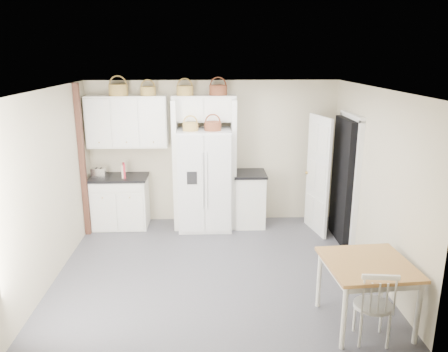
{
  "coord_description": "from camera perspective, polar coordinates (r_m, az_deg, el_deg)",
  "views": [
    {
      "loc": [
        -0.09,
        -5.84,
        3.04
      ],
      "look_at": [
        0.15,
        0.4,
        1.29
      ],
      "focal_mm": 35.0,
      "sensor_mm": 36.0,
      "label": 1
    }
  ],
  "objects": [
    {
      "name": "bridge_cabinet",
      "position": [
        7.73,
        -2.62,
        8.82
      ],
      "size": [
        1.12,
        0.34,
        0.45
      ],
      "primitive_type": "cube",
      "color": "white",
      "rests_on": "wall_back"
    },
    {
      "name": "doorway_void",
      "position": [
        7.48,
        15.44,
        -0.57
      ],
      "size": [
        0.18,
        0.85,
        2.05
      ],
      "primitive_type": "cube",
      "color": "black",
      "rests_on": "floor"
    },
    {
      "name": "refrigerator",
      "position": [
        7.75,
        -2.52,
        -0.46
      ],
      "size": [
        0.92,
        0.74,
        1.79
      ],
      "primitive_type": "cube",
      "color": "white",
      "rests_on": "floor"
    },
    {
      "name": "floor",
      "position": [
        6.59,
        -1.16,
        -11.85
      ],
      "size": [
        4.5,
        4.5,
        0.0
      ],
      "primitive_type": "plane",
      "color": "#494850",
      "rests_on": "ground"
    },
    {
      "name": "fridge_panel_right",
      "position": [
        7.79,
        1.22,
        1.59
      ],
      "size": [
        0.08,
        0.6,
        2.3
      ],
      "primitive_type": "cube",
      "color": "white",
      "rests_on": "floor"
    },
    {
      "name": "basket_fridge_a",
      "position": [
        7.44,
        -4.4,
        6.45
      ],
      "size": [
        0.26,
        0.26,
        0.14
      ],
      "primitive_type": "cylinder",
      "color": "olive",
      "rests_on": "refrigerator"
    },
    {
      "name": "cookbook_red",
      "position": [
        7.86,
        -12.93,
        0.72
      ],
      "size": [
        0.08,
        0.17,
        0.26
      ],
      "primitive_type": "cube",
      "rotation": [
        0.0,
        0.0,
        0.25
      ],
      "color": "#B92331",
      "rests_on": "counter_left"
    },
    {
      "name": "cookbook_cream",
      "position": [
        7.87,
        -13.07,
        0.62
      ],
      "size": [
        0.05,
        0.15,
        0.23
      ],
      "primitive_type": "cube",
      "rotation": [
        0.0,
        0.0,
        0.1
      ],
      "color": "beige",
      "rests_on": "counter_left"
    },
    {
      "name": "basket_bridge_b",
      "position": [
        7.7,
        -0.77,
        11.15
      ],
      "size": [
        0.31,
        0.31,
        0.18
      ],
      "primitive_type": "cylinder",
      "color": "brown",
      "rests_on": "bridge_cabinet"
    },
    {
      "name": "basket_upper_b",
      "position": [
        7.85,
        -13.64,
        10.87
      ],
      "size": [
        0.33,
        0.33,
        0.19
      ],
      "primitive_type": "cylinder",
      "color": "olive",
      "rests_on": "upper_cabinet"
    },
    {
      "name": "ceiling",
      "position": [
        5.86,
        -1.3,
        11.33
      ],
      "size": [
        4.5,
        4.5,
        0.0
      ],
      "primitive_type": "plane",
      "color": "white",
      "rests_on": "wall_back"
    },
    {
      "name": "windsor_chair",
      "position": [
        5.17,
        18.87,
        -15.69
      ],
      "size": [
        0.45,
        0.42,
        0.85
      ],
      "primitive_type": "cube",
      "rotation": [
        0.0,
        0.0,
        -0.11
      ],
      "color": "white",
      "rests_on": "floor"
    },
    {
      "name": "wall_left",
      "position": [
        6.47,
        -21.58,
        -1.09
      ],
      "size": [
        0.0,
        4.0,
        4.0
      ],
      "primitive_type": "plane",
      "rotation": [
        1.57,
        0.0,
        1.57
      ],
      "color": "#C1B396",
      "rests_on": "floor"
    },
    {
      "name": "wall_right",
      "position": [
        6.53,
        18.93,
        -0.68
      ],
      "size": [
        0.0,
        4.0,
        4.0
      ],
      "primitive_type": "plane",
      "rotation": [
        1.57,
        0.0,
        -1.57
      ],
      "color": "#C1B396",
      "rests_on": "floor"
    },
    {
      "name": "door_slab",
      "position": [
        7.69,
        12.15,
        0.09
      ],
      "size": [
        0.21,
        0.79,
        2.05
      ],
      "primitive_type": "cube",
      "rotation": [
        0.0,
        0.0,
        -1.36
      ],
      "color": "white",
      "rests_on": "floor"
    },
    {
      "name": "basket_bridge_a",
      "position": [
        7.71,
        -5.13,
        11.05
      ],
      "size": [
        0.29,
        0.29,
        0.16
      ],
      "primitive_type": "cylinder",
      "color": "olive",
      "rests_on": "bridge_cabinet"
    },
    {
      "name": "wall_back",
      "position": [
        8.03,
        -1.47,
        3.12
      ],
      "size": [
        4.5,
        0.0,
        4.5
      ],
      "primitive_type": "plane",
      "rotation": [
        1.57,
        0.0,
        0.0
      ],
      "color": "#C1B396",
      "rests_on": "floor"
    },
    {
      "name": "fridge_panel_left",
      "position": [
        7.8,
        -6.29,
        1.51
      ],
      "size": [
        0.08,
        0.6,
        2.3
      ],
      "primitive_type": "cube",
      "color": "white",
      "rests_on": "floor"
    },
    {
      "name": "basket_fridge_b",
      "position": [
        7.44,
        -1.47,
        6.53
      ],
      "size": [
        0.28,
        0.28,
        0.15
      ],
      "primitive_type": "cylinder",
      "color": "brown",
      "rests_on": "refrigerator"
    },
    {
      "name": "counter_right",
      "position": [
        7.86,
        3.35,
        0.33
      ],
      "size": [
        0.58,
        0.69,
        0.04
      ],
      "primitive_type": "cube",
      "color": "black",
      "rests_on": "base_cab_right"
    },
    {
      "name": "trim_post",
      "position": [
        7.7,
        -18.02,
        1.79
      ],
      "size": [
        0.09,
        0.09,
        2.6
      ],
      "primitive_type": "cube",
      "color": "#43251C",
      "rests_on": "floor"
    },
    {
      "name": "dining_table",
      "position": [
        5.43,
        17.97,
        -14.38
      ],
      "size": [
        1.0,
        1.0,
        0.78
      ],
      "primitive_type": "cube",
      "rotation": [
        0.0,
        0.0,
        0.07
      ],
      "color": "#9E683A",
      "rests_on": "floor"
    },
    {
      "name": "upper_cabinet",
      "position": [
        7.88,
        -12.53,
        6.96
      ],
      "size": [
        1.4,
        0.34,
        0.9
      ],
      "primitive_type": "cube",
      "color": "white",
      "rests_on": "wall_back"
    },
    {
      "name": "toaster",
      "position": [
        7.96,
        -16.03,
        0.39
      ],
      "size": [
        0.26,
        0.16,
        0.17
      ],
      "primitive_type": "cube",
      "rotation": [
        0.0,
        0.0,
        -0.08
      ],
      "color": "silver",
      "rests_on": "counter_left"
    },
    {
      "name": "counter_left",
      "position": [
        8.0,
        -13.59,
        -0.17
      ],
      "size": [
        1.01,
        0.66,
        0.04
      ],
      "primitive_type": "cube",
      "color": "black",
      "rests_on": "base_cab_left"
    },
    {
      "name": "base_cab_right",
      "position": [
        8.0,
        3.29,
        -3.09
      ],
      "size": [
        0.54,
        0.65,
        0.95
      ],
      "primitive_type": "cube",
      "color": "white",
      "rests_on": "floor"
    },
    {
      "name": "base_cab_left",
      "position": [
        8.13,
        -13.38,
        -3.37
      ],
      "size": [
        0.97,
        0.61,
        0.9
      ],
      "primitive_type": "cube",
      "color": "white",
      "rests_on": "floor"
    },
    {
      "name": "basket_upper_c",
      "position": [
        7.76,
        -9.88,
        10.88
      ],
      "size": [
        0.27,
        0.27,
        0.15
      ],
      "primitive_type": "cylinder",
      "color": "olive",
      "rests_on": "upper_cabinet"
    }
  ]
}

